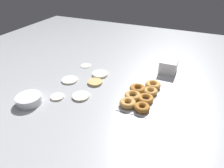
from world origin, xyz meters
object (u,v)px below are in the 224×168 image
at_px(container_stack, 169,66).
at_px(batter_bowl, 29,99).
at_px(pancake_1, 81,96).
at_px(pancake_5, 57,97).
at_px(pancake_3, 100,74).
at_px(pancake_2, 95,82).
at_px(donut_tray, 141,95).
at_px(pancake_4, 86,65).
at_px(pancake_0, 70,80).

bearing_deg(container_stack, batter_bowl, 137.24).
relative_size(pancake_1, pancake_5, 1.29).
relative_size(pancake_3, batter_bowl, 0.79).
bearing_deg(pancake_2, batter_bowl, 144.50).
relative_size(pancake_2, donut_tray, 0.27).
bearing_deg(container_stack, pancake_4, 105.89).
height_order(pancake_2, container_stack, container_stack).
relative_size(pancake_3, donut_tray, 0.31).
bearing_deg(pancake_3, pancake_4, 63.76).
bearing_deg(batter_bowl, pancake_4, -6.13).
height_order(pancake_4, pancake_5, pancake_5).
bearing_deg(container_stack, pancake_5, 137.97).
relative_size(pancake_4, container_stack, 0.56).
xyz_separation_m(pancake_1, pancake_2, (0.18, -0.01, 0.00)).
xyz_separation_m(pancake_4, donut_tray, (-0.23, -0.53, 0.01)).
bearing_deg(pancake_5, pancake_0, 12.49).
bearing_deg(batter_bowl, pancake_3, -26.08).
relative_size(pancake_1, batter_bowl, 0.72).
bearing_deg(pancake_5, pancake_2, -29.11).
relative_size(pancake_4, batter_bowl, 0.55).
distance_m(pancake_3, pancake_4, 0.19).
relative_size(pancake_5, donut_tray, 0.22).
height_order(pancake_2, pancake_5, pancake_2).
distance_m(pancake_1, pancake_2, 0.18).
xyz_separation_m(donut_tray, batter_bowl, (-0.32, 0.58, 0.01)).
distance_m(pancake_3, batter_bowl, 0.52).
bearing_deg(batter_bowl, pancake_5, -46.56).
relative_size(pancake_0, pancake_1, 1.05).
distance_m(pancake_2, container_stack, 0.57).
height_order(pancake_0, pancake_1, pancake_1).
bearing_deg(pancake_2, pancake_4, 43.35).
distance_m(pancake_4, pancake_5, 0.45).
height_order(pancake_0, pancake_3, pancake_3).
bearing_deg(donut_tray, pancake_4, 66.13).
bearing_deg(pancake_5, container_stack, -42.03).
xyz_separation_m(pancake_0, pancake_4, (0.24, 0.01, -0.00)).
height_order(donut_tray, batter_bowl, batter_bowl).
xyz_separation_m(pancake_2, pancake_4, (0.20, 0.19, -0.00)).
xyz_separation_m(pancake_0, pancake_5, (-0.20, -0.04, -0.00)).
distance_m(pancake_0, container_stack, 0.73).
height_order(pancake_1, pancake_4, pancake_1).
distance_m(pancake_1, pancake_3, 0.30).
xyz_separation_m(pancake_2, batter_bowl, (-0.35, 0.25, 0.02)).
bearing_deg(donut_tray, batter_bowl, 118.64).
bearing_deg(batter_bowl, pancake_0, -13.09).
xyz_separation_m(pancake_2, pancake_5, (-0.24, 0.13, -0.00)).
height_order(pancake_2, batter_bowl, batter_bowl).
distance_m(pancake_5, batter_bowl, 0.16).
relative_size(pancake_5, container_stack, 0.57).
bearing_deg(donut_tray, container_stack, -12.04).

